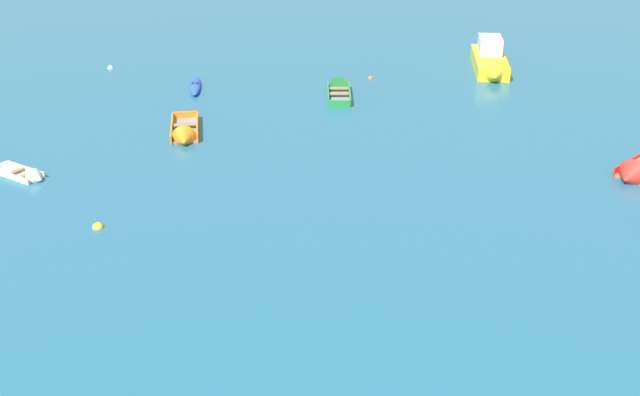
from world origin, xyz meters
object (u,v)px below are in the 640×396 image
(rowboat_red_midfield_right, at_px, (637,174))
(motor_launch_yellow_near_camera, at_px, (490,61))
(mooring_buoy_trailing, at_px, (110,68))
(mooring_buoy_near_foreground, at_px, (371,79))
(rowboat_green_back_row_right, at_px, (338,89))
(rowboat_white_near_right, at_px, (29,177))
(rowboat_orange_center, at_px, (184,135))
(kayak_blue_far_left, at_px, (195,86))
(mooring_buoy_outer_edge, at_px, (98,228))

(rowboat_red_midfield_right, bearing_deg, motor_launch_yellow_near_camera, 96.46)
(mooring_buoy_trailing, relative_size, mooring_buoy_near_foreground, 1.15)
(rowboat_green_back_row_right, relative_size, motor_launch_yellow_near_camera, 0.61)
(rowboat_green_back_row_right, relative_size, rowboat_white_near_right, 1.44)
(rowboat_orange_center, bearing_deg, motor_launch_yellow_near_camera, 29.03)
(mooring_buoy_near_foreground, bearing_deg, mooring_buoy_trailing, 167.81)
(rowboat_orange_center, xyz_separation_m, rowboat_white_near_right, (-6.07, -4.03, -0.07))
(rowboat_green_back_row_right, bearing_deg, mooring_buoy_trailing, 157.12)
(rowboat_red_midfield_right, distance_m, mooring_buoy_trailing, 30.45)
(kayak_blue_far_left, relative_size, rowboat_white_near_right, 1.30)
(kayak_blue_far_left, bearing_deg, rowboat_white_near_right, -117.34)
(rowboat_orange_center, distance_m, rowboat_red_midfield_right, 20.05)
(kayak_blue_far_left, height_order, mooring_buoy_near_foreground, kayak_blue_far_left)
(motor_launch_yellow_near_camera, bearing_deg, mooring_buoy_trailing, 173.95)
(mooring_buoy_trailing, bearing_deg, rowboat_orange_center, -65.85)
(rowboat_red_midfield_right, xyz_separation_m, kayak_blue_far_left, (-19.15, 13.66, -0.03))
(rowboat_white_near_right, distance_m, mooring_buoy_outer_edge, 5.80)
(rowboat_green_back_row_right, distance_m, mooring_buoy_near_foreground, 3.12)
(rowboat_green_back_row_right, height_order, mooring_buoy_near_foreground, rowboat_green_back_row_right)
(rowboat_orange_center, xyz_separation_m, motor_launch_yellow_near_camera, (17.38, 9.65, 0.41))
(rowboat_green_back_row_right, relative_size, mooring_buoy_trailing, 10.96)
(rowboat_red_midfield_right, height_order, mooring_buoy_outer_edge, rowboat_red_midfield_right)
(rowboat_red_midfield_right, bearing_deg, rowboat_white_near_right, 175.63)
(motor_launch_yellow_near_camera, distance_m, mooring_buoy_near_foreground, 7.42)
(mooring_buoy_trailing, xyz_separation_m, mooring_buoy_near_foreground, (15.45, -3.34, 0.00))
(mooring_buoy_trailing, bearing_deg, mooring_buoy_outer_edge, -81.91)
(motor_launch_yellow_near_camera, relative_size, rowboat_white_near_right, 2.37)
(rowboat_red_midfield_right, xyz_separation_m, mooring_buoy_trailing, (-24.56, 18.01, -0.19))
(mooring_buoy_near_foreground, bearing_deg, rowboat_green_back_row_right, -132.79)
(mooring_buoy_trailing, bearing_deg, rowboat_green_back_row_right, -22.88)
(rowboat_orange_center, distance_m, mooring_buoy_outer_edge, 8.93)
(kayak_blue_far_left, height_order, mooring_buoy_outer_edge, kayak_blue_far_left)
(rowboat_orange_center, relative_size, kayak_blue_far_left, 1.14)
(kayak_blue_far_left, height_order, mooring_buoy_trailing, kayak_blue_far_left)
(rowboat_red_midfield_right, distance_m, kayak_blue_far_left, 23.52)
(motor_launch_yellow_near_camera, distance_m, mooring_buoy_outer_edge, 26.96)
(rowboat_white_near_right, height_order, mooring_buoy_near_foreground, rowboat_white_near_right)
(motor_launch_yellow_near_camera, height_order, kayak_blue_far_left, motor_launch_yellow_near_camera)
(rowboat_white_near_right, distance_m, mooring_buoy_near_foreground, 20.55)
(mooring_buoy_outer_edge, bearing_deg, rowboat_red_midfield_right, 6.92)
(rowboat_white_near_right, bearing_deg, motor_launch_yellow_near_camera, 30.24)
(rowboat_white_near_right, xyz_separation_m, mooring_buoy_outer_edge, (3.59, -4.55, -0.12))
(rowboat_orange_center, distance_m, mooring_buoy_trailing, 13.22)
(rowboat_orange_center, height_order, mooring_buoy_near_foreground, rowboat_orange_center)
(rowboat_red_midfield_right, xyz_separation_m, mooring_buoy_near_foreground, (-9.10, 14.68, -0.19))
(rowboat_orange_center, relative_size, motor_launch_yellow_near_camera, 0.63)
(rowboat_white_near_right, xyz_separation_m, mooring_buoy_near_foreground, (16.11, 12.75, -0.12))
(mooring_buoy_near_foreground, bearing_deg, kayak_blue_far_left, -174.24)
(motor_launch_yellow_near_camera, height_order, rowboat_white_near_right, motor_launch_yellow_near_camera)
(rowboat_red_midfield_right, height_order, motor_launch_yellow_near_camera, motor_launch_yellow_near_camera)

